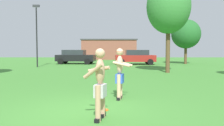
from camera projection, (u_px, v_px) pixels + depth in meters
The scene contains 10 objects.
ground_plane at pixel (84, 112), 6.41m from camera, with size 80.00×80.00×0.00m, color #428433.
player_with_cap at pixel (120, 71), 7.95m from camera, with size 0.69×0.68×1.74m.
player_in_gray at pixel (100, 82), 5.66m from camera, with size 0.65×0.78×1.73m.
frisbee at pixel (104, 110), 6.54m from camera, with size 0.24×0.24×0.03m, color orange.
car_black_near_post at pixel (75, 57), 26.40m from camera, with size 4.46×2.39×1.58m.
car_red_mid_lot at pixel (136, 57), 25.47m from camera, with size 4.35×2.11×1.58m.
lamp_post at pixel (37, 29), 21.61m from camera, with size 0.60×0.24×5.73m.
outbuilding_behind_lot at pixel (109, 49), 39.23m from camera, with size 8.87×6.67×3.23m.
tree_right_field at pixel (168, 7), 16.53m from camera, with size 3.08×3.08×6.60m.
tree_near_building at pixel (186, 34), 26.11m from camera, with size 3.20×3.20×4.96m.
Camera 1 is at (0.80, -6.31, 1.72)m, focal length 37.63 mm.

